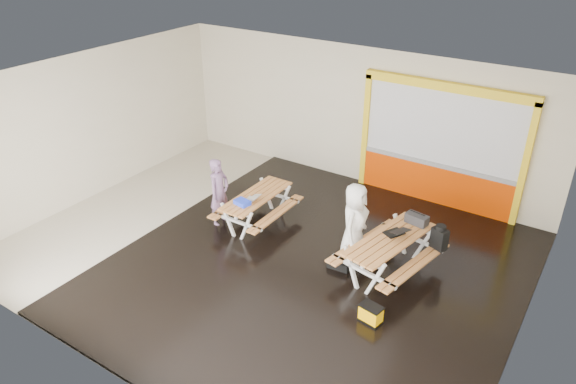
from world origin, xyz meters
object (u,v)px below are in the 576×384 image
Objects in this scene: laptop_left at (252,199)px; backpack at (439,237)px; person_left at (219,192)px; person_right at (354,223)px; picnic_table_right at (389,247)px; toolbox at (417,219)px; laptop_right at (396,232)px; picnic_table_left at (257,202)px; dark_case at (340,263)px; blue_pouch at (242,202)px; fluke_bag at (371,314)px.

laptop_left is 0.67× the size of backpack.
person_left is 4.76m from backpack.
person_right is at bearing -158.66° from backpack.
picnic_table_right is at bearing -89.24° from person_left.
laptop_right is at bearing -105.71° from toolbox.
person_right is (3.14, 0.36, 0.08)m from person_left.
person_left reaches higher than picnic_table_left.
person_right reaches higher than picnic_table_left.
laptop_right is 1.24× the size of dark_case.
dark_case is at bearing -94.35° from person_left.
laptop_right is (0.83, 0.11, 0.02)m from person_right.
blue_pouch is at bearing -173.09° from picnic_table_right.
toolbox reaches higher than picnic_table_right.
person_right reaches higher than person_left.
toolbox is (3.36, 0.92, 0.13)m from laptop_left.
laptop_right reaches higher than fluke_bag.
dark_case is at bearing -10.87° from picnic_table_left.
person_left is 0.80m from laptop_left.
person_left is at bearing -168.46° from backpack.
person_left is at bearing 172.22° from blue_pouch.
backpack reaches higher than picnic_table_left.
backpack is (3.95, 1.05, -0.05)m from blue_pouch.
person_left is 4.28m from toolbox.
dark_case is at bearing -150.16° from laptop_right.
picnic_table_right is 1.47× the size of person_left.
backpack is at bearing 7.88° from picnic_table_left.
laptop_right is (0.04, 0.18, 0.25)m from picnic_table_right.
laptop_left reaches higher than picnic_table_right.
person_left reaches higher than laptop_right.
picnic_table_left is at bearing 89.28° from blue_pouch.
blue_pouch is at bearing -105.33° from laptop_left.
toolbox reaches higher than dark_case.
toolbox reaches higher than laptop_right.
person_right is 3.56× the size of toolbox.
fluke_bag is (3.56, -1.07, -0.60)m from blue_pouch.
person_left is 3.64× the size of dark_case.
picnic_table_right is 4.32× the size of laptop_right.
backpack reaches higher than dark_case.
dark_case is (-0.89, -0.51, -0.76)m from laptop_right.
fluke_bag is at bearing -79.56° from laptop_right.
fluke_bag is at bearing -151.68° from person_right.
laptop_left is (-2.36, -0.21, -0.07)m from person_right.
laptop_left is 3.48m from toolbox.
picnic_table_right is 1.39× the size of person_right.
picnic_table_right reaches higher than fluke_bag.
toolbox is 0.92× the size of backpack.
toolbox is at bearing 18.88° from blue_pouch.
laptop_left is at bearing 159.27° from fluke_bag.
picnic_table_right is at bearing -2.05° from picnic_table_left.
laptop_left reaches higher than dark_case.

